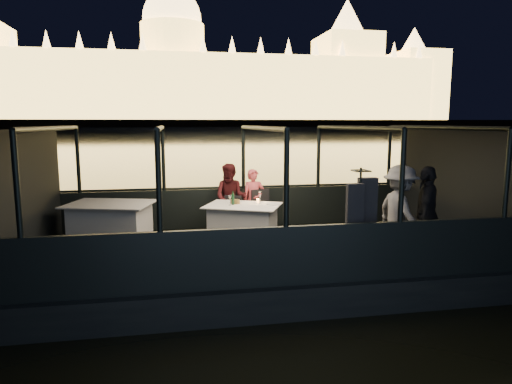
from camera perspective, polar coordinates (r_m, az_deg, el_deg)
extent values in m
plane|color=black|center=(88.38, -9.52, 6.63)|extent=(500.00, 500.00, 0.00)
cube|color=black|center=(8.95, 0.47, -10.24)|extent=(8.60, 4.40, 1.00)
cube|color=black|center=(8.81, 0.48, -7.29)|extent=(8.00, 4.00, 0.04)
cube|color=black|center=(10.62, -1.58, -1.93)|extent=(8.00, 0.08, 0.90)
cube|color=black|center=(6.80, 3.73, -8.00)|extent=(8.00, 0.08, 0.90)
cube|color=#423D33|center=(218.33, -10.18, 7.99)|extent=(400.00, 140.00, 6.00)
cube|color=silver|center=(9.23, -1.64, -3.95)|extent=(1.75, 1.55, 0.77)
cube|color=silver|center=(9.41, -17.66, -4.11)|extent=(1.86, 1.56, 0.85)
cube|color=black|center=(9.91, -2.75, -2.70)|extent=(0.50, 0.50, 0.81)
cube|color=black|center=(9.99, 0.75, -2.60)|extent=(0.54, 0.54, 0.93)
imported|color=#D64E55|center=(10.17, -0.29, -0.68)|extent=(0.50, 0.33, 1.38)
imported|color=#3C1013|center=(10.08, -3.18, -0.78)|extent=(0.88, 0.79, 1.51)
imported|color=silver|center=(8.43, 17.55, -2.34)|extent=(0.73, 1.15, 1.68)
imported|color=black|center=(8.52, 20.52, -2.38)|extent=(0.91, 1.03, 1.67)
cylinder|color=#153B1E|center=(9.17, -2.90, -0.67)|extent=(0.07, 0.07, 0.28)
cylinder|color=brown|center=(9.33, -2.63, -1.20)|extent=(0.25, 0.25, 0.08)
cylinder|color=#FF9A3F|center=(9.41, 0.23, -1.10)|extent=(0.06, 0.06, 0.08)
cylinder|color=white|center=(9.22, 2.07, -1.50)|extent=(0.34, 0.34, 0.02)
cylinder|color=white|center=(9.43, -2.45, -1.28)|extent=(0.34, 0.34, 0.02)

